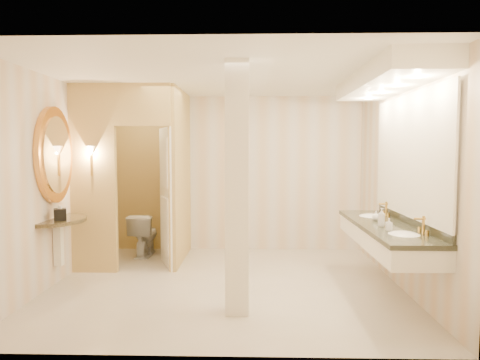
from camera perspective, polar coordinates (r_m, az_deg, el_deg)
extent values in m
plane|color=beige|center=(5.82, -1.89, -13.63)|extent=(4.50, 4.50, 0.00)
plane|color=white|center=(5.62, -1.95, 13.61)|extent=(4.50, 4.50, 0.00)
cube|color=beige|center=(7.55, -1.00, 0.88)|extent=(4.50, 0.02, 2.70)
cube|color=beige|center=(3.57, -3.86, -2.62)|extent=(4.50, 0.02, 2.70)
cube|color=beige|center=(6.12, -23.45, -0.18)|extent=(0.02, 4.00, 2.70)
cube|color=beige|center=(5.87, 20.58, -0.27)|extent=(0.02, 4.00, 2.70)
cube|color=#E3BE77|center=(6.89, -7.94, 0.54)|extent=(0.10, 1.50, 2.70)
cube|color=#E3BE77|center=(6.46, -18.96, 0.13)|extent=(0.65, 0.10, 2.70)
cube|color=#E3BE77|center=(6.26, -12.86, 9.76)|extent=(0.80, 0.10, 0.60)
cube|color=white|center=(6.57, -9.78, -2.27)|extent=(0.35, 0.76, 2.10)
cylinder|color=#B98E3B|center=(6.38, -19.22, 1.88)|extent=(0.03, 0.03, 0.30)
cone|color=white|center=(6.38, -19.26, 3.68)|extent=(0.14, 0.14, 0.14)
cube|color=white|center=(5.48, 18.80, -7.07)|extent=(0.60, 2.30, 0.24)
cube|color=black|center=(5.46, 18.83, -5.83)|extent=(0.64, 2.34, 0.05)
cube|color=black|center=(5.54, 21.63, -5.03)|extent=(0.03, 2.30, 0.10)
ellipsoid|color=white|center=(4.88, 21.02, -7.27)|extent=(0.40, 0.44, 0.15)
cylinder|color=#B98E3B|center=(4.93, 23.26, -5.69)|extent=(0.03, 0.03, 0.22)
ellipsoid|color=white|center=(6.05, 17.07, -5.03)|extent=(0.40, 0.44, 0.15)
cylinder|color=#B98E3B|center=(6.09, 18.91, -3.78)|extent=(0.03, 0.03, 0.22)
cube|color=white|center=(5.47, 21.79, 3.07)|extent=(0.03, 2.30, 1.40)
cube|color=white|center=(5.44, 19.25, 12.54)|extent=(0.75, 2.50, 0.22)
cylinder|color=black|center=(6.09, -23.46, -4.93)|extent=(0.95, 0.95, 0.05)
cube|color=white|center=(6.13, -23.04, -7.72)|extent=(0.10, 0.10, 0.60)
cylinder|color=gold|center=(6.02, -23.52, 3.08)|extent=(0.07, 0.95, 0.95)
cylinder|color=white|center=(6.00, -23.17, 3.09)|extent=(0.02, 0.76, 0.76)
cube|color=white|center=(4.56, -0.37, -1.18)|extent=(0.25, 0.25, 2.70)
cube|color=black|center=(5.89, -22.86, -4.25)|extent=(0.20, 0.20, 0.15)
imported|color=white|center=(7.37, -12.66, -7.08)|extent=(0.42, 0.71, 0.71)
imported|color=beige|center=(5.03, 19.23, -5.60)|extent=(0.06, 0.06, 0.13)
imported|color=silver|center=(5.65, 17.67, -4.57)|extent=(0.11, 0.11, 0.13)
imported|color=#C6B28C|center=(5.25, 18.34, -4.74)|extent=(0.11, 0.11, 0.21)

